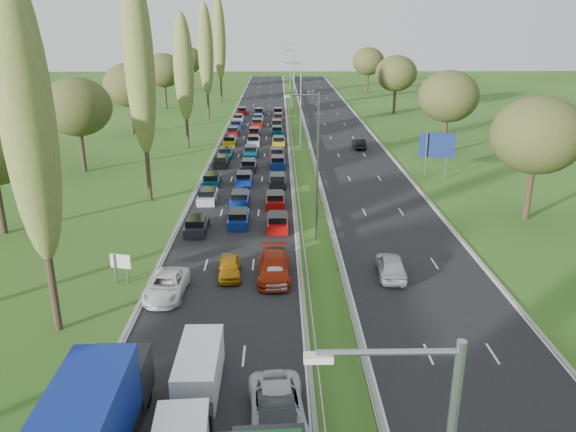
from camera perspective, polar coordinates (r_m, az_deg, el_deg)
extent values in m
plane|color=#264B17|center=(81.95, 1.22, 7.12)|extent=(260.00, 260.00, 0.00)
cube|color=black|center=(84.42, -3.47, 7.44)|extent=(10.50, 215.00, 0.04)
cube|color=black|center=(84.91, 5.75, 7.45)|extent=(10.50, 215.00, 0.04)
cube|color=gray|center=(84.25, 0.37, 7.84)|extent=(0.06, 215.00, 0.32)
cube|color=gray|center=(84.34, 1.95, 7.84)|extent=(0.06, 215.00, 0.32)
cylinder|color=gray|center=(44.60, 3.01, 4.77)|extent=(0.18, 0.18, 12.00)
cylinder|color=gray|center=(78.94, 1.30, 11.08)|extent=(0.18, 0.18, 12.00)
cylinder|color=gray|center=(113.68, 0.62, 13.55)|extent=(0.18, 0.18, 12.00)
cylinder|color=gray|center=(148.55, 0.25, 14.86)|extent=(0.18, 0.18, 12.00)
cylinder|color=#2D2116|center=(34.58, -22.97, -5.37)|extent=(0.44, 0.44, 7.20)
ellipsoid|color=#5D6A2D|center=(32.19, -25.00, 9.08)|extent=(2.80, 2.80, 16.00)
cylinder|color=#2D2116|center=(57.15, -14.08, 5.32)|extent=(0.44, 0.44, 7.92)
ellipsoid|color=#5D6A2D|center=(55.74, -14.90, 15.02)|extent=(2.80, 2.80, 17.60)
cylinder|color=#2D2116|center=(81.34, -10.22, 9.06)|extent=(0.44, 0.44, 6.48)
ellipsoid|color=#5D6A2D|center=(80.37, -10.56, 14.62)|extent=(2.80, 2.80, 14.40)
cylinder|color=#2D2116|center=(105.76, -8.14, 11.64)|extent=(0.44, 0.44, 7.20)
ellipsoid|color=#5D6A2D|center=(105.01, -8.37, 16.40)|extent=(2.80, 2.80, 16.00)
cylinder|color=#2D2116|center=(130.41, -6.82, 13.24)|extent=(0.44, 0.44, 7.92)
ellipsoid|color=#5D6A2D|center=(129.80, -6.99, 17.49)|extent=(2.80, 2.80, 17.60)
cylinder|color=#2D2116|center=(52.90, -27.22, 0.91)|extent=(0.56, 0.56, 4.84)
cylinder|color=#2D2116|center=(71.65, -20.15, 6.18)|extent=(0.56, 0.56, 4.84)
ellipsoid|color=#38471E|center=(70.76, -20.64, 10.34)|extent=(8.00, 8.00, 6.80)
cylinder|color=#2D2116|center=(94.25, -15.56, 9.51)|extent=(0.56, 0.56, 4.84)
ellipsoid|color=#38471E|center=(93.57, -15.85, 12.70)|extent=(8.00, 8.00, 6.80)
cylinder|color=#2D2116|center=(121.29, -12.35, 11.77)|extent=(0.56, 0.56, 4.84)
ellipsoid|color=#38471E|center=(120.77, -12.53, 14.25)|extent=(8.00, 8.00, 6.80)
cylinder|color=#2D2116|center=(152.63, -10.05, 13.34)|extent=(0.56, 0.56, 4.84)
ellipsoid|color=#38471E|center=(152.21, -10.17, 15.32)|extent=(8.00, 8.00, 6.80)
cylinder|color=#2D2116|center=(55.10, 23.27, 2.15)|extent=(0.56, 0.56, 4.84)
ellipsoid|color=#38471E|center=(53.94, 24.00, 7.52)|extent=(8.00, 8.00, 6.80)
cylinder|color=#2D2116|center=(79.76, 15.65, 7.86)|extent=(0.56, 0.56, 4.84)
ellipsoid|color=#38471E|center=(78.97, 15.99, 11.61)|extent=(8.00, 8.00, 6.80)
cylinder|color=#2D2116|center=(113.33, 10.76, 11.39)|extent=(0.56, 0.56, 4.84)
ellipsoid|color=#38471E|center=(112.78, 10.93, 14.04)|extent=(8.00, 8.00, 6.80)
cylinder|color=#2D2116|center=(147.57, 8.07, 13.26)|extent=(0.56, 0.56, 4.84)
ellipsoid|color=#38471E|center=(147.14, 8.17, 15.30)|extent=(8.00, 8.00, 6.80)
cube|color=black|center=(48.60, -9.24, -1.11)|extent=(1.75, 4.00, 0.80)
cube|color=#B2B7BC|center=(56.67, -8.15, 1.89)|extent=(1.75, 4.00, 0.80)
cube|color=#053F4C|center=(62.40, -7.73, 3.52)|extent=(1.75, 4.00, 0.80)
cube|color=black|center=(70.63, -6.81, 5.40)|extent=(1.75, 4.00, 0.80)
cube|color=#053F4C|center=(75.40, -6.33, 6.29)|extent=(1.75, 4.00, 0.80)
cube|color=#BF990C|center=(82.97, -5.92, 7.48)|extent=(1.75, 4.00, 0.80)
cube|color=#590F14|center=(90.48, -5.61, 8.46)|extent=(1.75, 4.00, 0.80)
cube|color=navy|center=(96.48, -5.24, 9.14)|extent=(1.75, 4.00, 0.80)
cube|color=silver|center=(102.94, -5.07, 9.77)|extent=(1.75, 4.00, 0.80)
cube|color=#A50C0A|center=(111.61, -4.66, 10.51)|extent=(1.75, 4.00, 0.80)
cube|color=navy|center=(49.89, -5.04, -0.38)|extent=(1.75, 4.00, 0.80)
cube|color=navy|center=(55.41, -4.90, 1.62)|extent=(1.75, 4.00, 0.80)
cube|color=navy|center=(62.56, -4.48, 3.68)|extent=(1.75, 4.00, 0.80)
cube|color=black|center=(68.42, -4.00, 5.04)|extent=(1.75, 4.00, 0.80)
cube|color=#053F4C|center=(76.10, -3.80, 6.48)|extent=(1.75, 4.00, 0.80)
cube|color=#B2B7BC|center=(83.04, -3.51, 7.56)|extent=(1.75, 4.00, 0.80)
cube|color=#590F14|center=(89.59, -3.45, 8.41)|extent=(1.75, 4.00, 0.80)
cube|color=#A50C0A|center=(97.85, -3.14, 9.33)|extent=(1.75, 4.00, 0.80)
cube|color=#B2B7BC|center=(102.77, -3.05, 9.80)|extent=(1.75, 4.00, 0.80)
cube|color=navy|center=(110.28, -2.96, 10.44)|extent=(1.75, 4.00, 0.80)
cube|color=#A50C0A|center=(48.80, -1.07, -0.77)|extent=(1.75, 4.00, 0.80)
cube|color=#A50C0A|center=(54.94, -1.30, 1.53)|extent=(1.75, 4.00, 0.80)
cube|color=black|center=(61.64, -1.08, 3.50)|extent=(1.75, 4.00, 0.80)
cube|color=navy|center=(69.97, -1.05, 5.40)|extent=(1.75, 4.00, 0.80)
cube|color=#590F14|center=(74.63, -1.15, 6.27)|extent=(1.75, 4.00, 0.80)
cube|color=#BF990C|center=(82.28, -0.97, 7.48)|extent=(1.75, 4.00, 0.80)
cube|color=#053F4C|center=(90.67, -1.13, 8.57)|extent=(1.75, 4.00, 0.80)
cube|color=black|center=(96.82, -1.14, 9.25)|extent=(1.75, 4.00, 0.80)
cube|color=#590F14|center=(103.66, -1.01, 9.91)|extent=(1.75, 4.00, 0.80)
cube|color=#590F14|center=(110.45, -1.03, 10.48)|extent=(1.75, 4.00, 0.80)
imported|color=white|center=(37.77, -12.21, -6.93)|extent=(2.54, 5.19, 1.42)
imported|color=#AE700B|center=(39.89, -5.95, -5.20)|extent=(1.84, 3.98, 1.32)
imported|color=black|center=(25.59, -1.10, -20.33)|extent=(1.91, 4.69, 1.51)
imported|color=silver|center=(26.34, -1.08, -19.03)|extent=(2.87, 5.55, 1.50)
imported|color=#9F2209|center=(39.40, -1.42, -5.18)|extent=(2.27, 5.56, 1.61)
imported|color=white|center=(38.74, -1.36, -5.83)|extent=(1.85, 4.06, 1.35)
imported|color=#9FA2A8|center=(40.26, 10.43, -4.96)|extent=(2.19, 4.84, 1.61)
imported|color=black|center=(80.82, 7.21, 7.33)|extent=(1.65, 4.32, 1.40)
imported|color=slate|center=(142.76, 2.32, 12.53)|extent=(2.28, 4.78, 1.32)
cube|color=navy|center=(23.60, -20.22, -19.79)|extent=(2.69, 7.31, 2.88)
cube|color=black|center=(27.91, -16.75, -15.45)|extent=(2.62, 2.36, 2.20)
cylinder|color=black|center=(28.50, -16.55, -17.22)|extent=(2.26, 1.00, 1.00)
cube|color=black|center=(25.37, -10.11, -20.36)|extent=(2.07, 0.85, 1.70)
cube|color=white|center=(28.67, -9.01, -15.01)|extent=(1.98, 4.96, 1.98)
cube|color=black|center=(30.53, -8.45, -12.88)|extent=(1.94, 0.79, 1.59)
cylinder|color=black|center=(30.48, -10.15, -14.39)|extent=(0.25, 0.67, 0.67)
cylinder|color=black|center=(27.69, -7.57, -18.11)|extent=(0.25, 0.67, 0.67)
cylinder|color=gray|center=(40.34, -17.13, -5.13)|extent=(0.16, 0.16, 2.10)
cylinder|color=gray|center=(40.12, -16.03, -5.16)|extent=(0.16, 0.16, 2.10)
cube|color=silver|center=(40.01, -16.66, -4.43)|extent=(1.48, 0.46, 1.00)
cylinder|color=gray|center=(66.16, 13.82, 5.96)|extent=(0.16, 0.16, 5.20)
cylinder|color=gray|center=(66.81, 15.82, 5.92)|extent=(0.16, 0.16, 5.20)
cube|color=navy|center=(66.22, 14.91, 6.95)|extent=(3.91, 1.05, 2.80)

